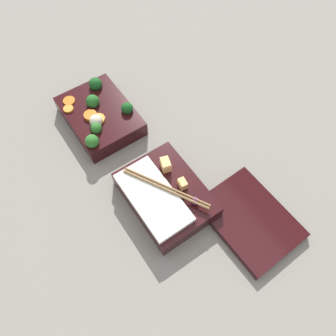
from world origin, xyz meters
name	(u,v)px	position (x,y,z in m)	size (l,w,h in m)	color
ground_plane	(139,157)	(0.00, 0.00, 0.00)	(3.00, 3.00, 0.00)	gray
bento_tray_vegetable	(100,116)	(-0.14, -0.02, 0.03)	(0.20, 0.15, 0.07)	black
bento_tray_rice	(165,195)	(0.13, -0.01, 0.03)	(0.20, 0.15, 0.07)	black
bento_lid	(250,219)	(0.27, 0.11, 0.01)	(0.20, 0.15, 0.02)	black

